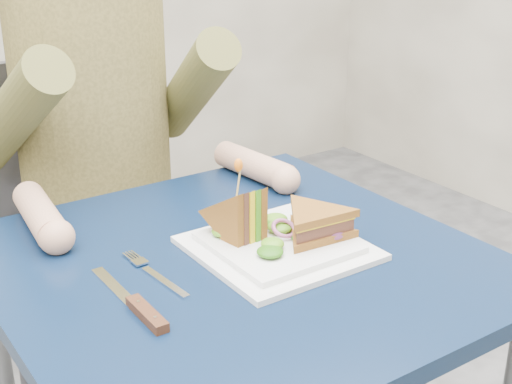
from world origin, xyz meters
TOP-DOWN VIEW (x-y plane):
  - table at (0.00, 0.00)m, footprint 0.75×0.75m
  - chair at (0.00, 0.67)m, footprint 0.42×0.40m
  - diner at (-0.00, 0.56)m, footprint 0.54×0.59m
  - plate at (0.07, -0.02)m, footprint 0.26×0.26m
  - sandwich_flat at (0.12, -0.04)m, footprint 0.16×0.16m
  - sandwich_upright at (0.02, 0.03)m, footprint 0.08×0.13m
  - fork at (-0.14, 0.02)m, footprint 0.03×0.18m
  - knife at (-0.20, -0.06)m, footprint 0.02×0.22m
  - toothpick at (0.02, 0.03)m, footprint 0.01×0.01m
  - toothpick_frill at (0.02, 0.03)m, footprint 0.01×0.01m
  - lettuce_spill at (0.07, -0.01)m, footprint 0.15×0.13m
  - onion_ring at (0.08, -0.01)m, footprint 0.04×0.04m

SIDE VIEW (x-z plane):
  - chair at x=0.00m, z-range 0.08..1.01m
  - table at x=0.00m, z-range 0.29..1.02m
  - fork at x=-0.14m, z-range 0.73..0.74m
  - knife at x=-0.20m, z-range 0.73..0.74m
  - plate at x=0.07m, z-range 0.73..0.75m
  - lettuce_spill at x=0.07m, z-range 0.75..0.77m
  - onion_ring at x=0.08m, z-range 0.75..0.78m
  - sandwich_flat at x=0.12m, z-range 0.75..0.80m
  - sandwich_upright at x=0.02m, z-range 0.72..0.85m
  - toothpick at x=0.02m, z-range 0.82..0.88m
  - toothpick_frill at x=0.02m, z-range 0.87..0.89m
  - diner at x=0.00m, z-range 0.54..1.29m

